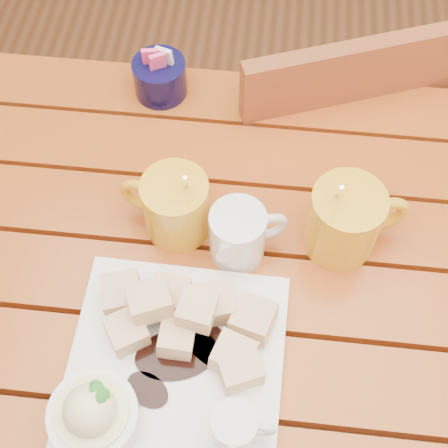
# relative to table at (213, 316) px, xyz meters

# --- Properties ---
(ground) EXTENTS (5.00, 5.00, 0.00)m
(ground) POSITION_rel_table_xyz_m (0.00, -0.00, -0.64)
(ground) COLOR brown
(ground) RESTS_ON ground
(table) EXTENTS (1.20, 0.79, 0.75)m
(table) POSITION_rel_table_xyz_m (0.00, 0.00, 0.00)
(table) COLOR #933412
(table) RESTS_ON ground
(dessert_plate) EXTENTS (0.27, 0.27, 0.11)m
(dessert_plate) POSITION_rel_table_xyz_m (-0.05, -0.13, 0.14)
(dessert_plate) COLOR white
(dessert_plate) RESTS_ON table
(coffee_mug_left) EXTENTS (0.13, 0.09, 0.15)m
(coffee_mug_left) POSITION_rel_table_xyz_m (-0.06, 0.09, 0.16)
(coffee_mug_left) COLOR gold
(coffee_mug_left) RESTS_ON table
(coffee_mug_right) EXTENTS (0.14, 0.10, 0.17)m
(coffee_mug_right) POSITION_rel_table_xyz_m (0.17, 0.09, 0.16)
(coffee_mug_right) COLOR gold
(coffee_mug_right) RESTS_ON table
(cream_pitcher) EXTENTS (0.11, 0.10, 0.09)m
(cream_pitcher) POSITION_rel_table_xyz_m (0.03, 0.06, 0.16)
(cream_pitcher) COLOR white
(cream_pitcher) RESTS_ON table
(sugar_caddy) EXTENTS (0.08, 0.08, 0.09)m
(sugar_caddy) POSITION_rel_table_xyz_m (-0.12, 0.34, 0.14)
(sugar_caddy) COLOR #0C0B33
(sugar_caddy) RESTS_ON table
(chair_far) EXTENTS (0.52, 0.52, 0.86)m
(chair_far) POSITION_rel_table_xyz_m (0.16, 0.47, -0.16)
(chair_far) COLOR brown
(chair_far) RESTS_ON ground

